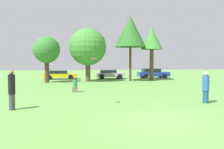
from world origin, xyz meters
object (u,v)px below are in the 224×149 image
Objects in this scene: tree_2 at (130,31)px; person_catcher at (206,87)px; bystander_sitting at (75,86)px; parked_car_silver at (110,74)px; person_thrower at (12,90)px; tree_3 at (152,40)px; parked_car_yellow at (60,75)px; parked_car_blue at (153,73)px; tree_0 at (47,50)px; tree_1 at (88,47)px; frisbee at (94,59)px.

person_catcher is at bearing -87.72° from tree_2.
bystander_sitting is 14.35m from parked_car_silver.
person_catcher is at bearing 0.00° from person_thrower.
tree_3 is 1.65× the size of parked_car_silver.
bystander_sitting is at bearing -79.53° from parked_car_yellow.
bystander_sitting is 14.39m from tree_3.
person_catcher reaches higher than parked_car_blue.
person_catcher is 17.71m from tree_0.
tree_0 reaches higher than parked_car_blue.
parked_car_silver is (6.55, -0.14, 0.03)m from parked_car_yellow.
person_thrower is 1.06× the size of person_catcher.
bystander_sitting is 0.19× the size of tree_1.
parked_car_blue is (10.60, 13.92, 0.22)m from bystander_sitting.
person_catcher is 7.30× the size of frisbee.
parked_car_yellow is at bearing 162.13° from tree_3.
tree_0 is 1.15× the size of parked_car_blue.
parked_car_silver is (-2.42, 19.24, -0.23)m from person_catcher.
parked_car_yellow is (-11.23, 3.62, -4.36)m from tree_3.
tree_0 is at bearing -145.36° from parked_car_silver.
person_thrower is at bearing -173.43° from frisbee.
tree_0 is at bearing 109.34° from bystander_sitting.
person_catcher is 16.40m from tree_1.
tree_3 is (2.26, 15.76, 4.09)m from person_catcher.
tree_1 is at bearing 88.48° from frisbee.
parked_car_blue is (13.37, 19.86, -0.23)m from person_thrower.
person_thrower is at bearing -115.00° from bystander_sitting.
tree_0 is 5.86m from parked_car_yellow.
parked_car_blue reaches higher than parked_car_silver.
parked_car_yellow is (-2.07, 13.77, 0.13)m from bystander_sitting.
person_catcher is at bearing -55.24° from tree_0.
tree_2 is at bearing -164.23° from tree_3.
frisbee is 14.90m from tree_0.
tree_3 is at bearing 15.77° from tree_2.
tree_1 is (0.40, 15.04, 1.58)m from frisbee.
person_thrower is at bearing -108.40° from parked_car_silver.
parked_car_yellow is (-8.38, 4.43, -5.16)m from tree_2.
bystander_sitting is 0.26× the size of parked_car_blue.
parked_car_silver is (4.48, 13.64, 0.16)m from bystander_sitting.
tree_2 is at bearing 56.00° from bystander_sitting.
frisbee reaches higher than parked_car_yellow.
person_catcher reaches higher than parked_car_yellow.
bystander_sitting is 0.18× the size of tree_3.
person_thrower is at bearing -120.70° from tree_2.
parked_car_silver is 0.90× the size of parked_car_blue.
tree_3 is at bearing -109.00° from parked_car_blue.
frisbee is 19.54m from parked_car_silver.
tree_1 is 5.26m from tree_2.
frisbee is at bearing 4.57° from person_thrower.
tree_0 is at bearing -170.47° from tree_1.
tree_3 is 1.45× the size of parked_car_yellow.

